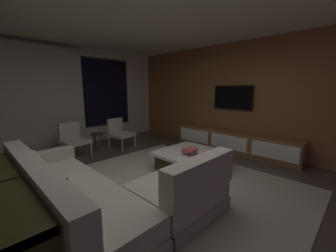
{
  "coord_description": "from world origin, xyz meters",
  "views": [
    {
      "loc": [
        -1.9,
        -2.22,
        1.57
      ],
      "look_at": [
        1.13,
        0.76,
        0.79
      ],
      "focal_mm": 21.79,
      "sensor_mm": 36.0,
      "label": 1
    }
  ],
  "objects_px": {
    "coffee_table": "(191,160)",
    "console_table_behind_couch": "(0,216)",
    "book_stack_on_coffee_table": "(190,152)",
    "media_console": "(234,142)",
    "sectional_couch": "(101,197)",
    "accent_chair_by_curtain": "(73,138)",
    "side_stool": "(97,137)",
    "mounted_tv": "(233,97)",
    "accent_chair_near_window": "(120,131)"
  },
  "relations": [
    {
      "from": "media_console",
      "to": "console_table_behind_couch",
      "type": "height_order",
      "value": "console_table_behind_couch"
    },
    {
      "from": "accent_chair_near_window",
      "to": "mounted_tv",
      "type": "distance_m",
      "value": 3.09
    },
    {
      "from": "coffee_table",
      "to": "accent_chair_by_curtain",
      "type": "bearing_deg",
      "value": 117.58
    },
    {
      "from": "accent_chair_by_curtain",
      "to": "media_console",
      "type": "relative_size",
      "value": 0.25
    },
    {
      "from": "sectional_couch",
      "to": "mounted_tv",
      "type": "height_order",
      "value": "mounted_tv"
    },
    {
      "from": "side_stool",
      "to": "media_console",
      "type": "relative_size",
      "value": 0.15
    },
    {
      "from": "book_stack_on_coffee_table",
      "to": "console_table_behind_couch",
      "type": "distance_m",
      "value": 2.74
    },
    {
      "from": "accent_chair_by_curtain",
      "to": "console_table_behind_couch",
      "type": "bearing_deg",
      "value": -122.57
    },
    {
      "from": "accent_chair_by_curtain",
      "to": "mounted_tv",
      "type": "xyz_separation_m",
      "value": [
        3.12,
        -2.34,
        0.92
      ]
    },
    {
      "from": "side_stool",
      "to": "coffee_table",
      "type": "bearing_deg",
      "value": -73.51
    },
    {
      "from": "sectional_couch",
      "to": "console_table_behind_couch",
      "type": "bearing_deg",
      "value": 171.68
    },
    {
      "from": "console_table_behind_couch",
      "to": "sectional_couch",
      "type": "bearing_deg",
      "value": -8.32
    },
    {
      "from": "media_console",
      "to": "console_table_behind_couch",
      "type": "bearing_deg",
      "value": 179.87
    },
    {
      "from": "accent_chair_near_window",
      "to": "mounted_tv",
      "type": "bearing_deg",
      "value": -48.9
    },
    {
      "from": "side_stool",
      "to": "console_table_behind_couch",
      "type": "relative_size",
      "value": 0.22
    },
    {
      "from": "side_stool",
      "to": "mounted_tv",
      "type": "bearing_deg",
      "value": -42.17
    },
    {
      "from": "media_console",
      "to": "mounted_tv",
      "type": "relative_size",
      "value": 3.01
    },
    {
      "from": "sectional_couch",
      "to": "accent_chair_near_window",
      "type": "distance_m",
      "value": 3.17
    },
    {
      "from": "coffee_table",
      "to": "mounted_tv",
      "type": "bearing_deg",
      "value": 3.89
    },
    {
      "from": "accent_chair_by_curtain",
      "to": "mounted_tv",
      "type": "distance_m",
      "value": 4.0
    },
    {
      "from": "console_table_behind_couch",
      "to": "coffee_table",
      "type": "bearing_deg",
      "value": 1.25
    },
    {
      "from": "coffee_table",
      "to": "console_table_behind_couch",
      "type": "height_order",
      "value": "console_table_behind_couch"
    },
    {
      "from": "coffee_table",
      "to": "side_stool",
      "type": "distance_m",
      "value": 2.55
    },
    {
      "from": "mounted_tv",
      "to": "coffee_table",
      "type": "bearing_deg",
      "value": -176.11
    },
    {
      "from": "sectional_couch",
      "to": "book_stack_on_coffee_table",
      "type": "relative_size",
      "value": 8.67
    },
    {
      "from": "book_stack_on_coffee_table",
      "to": "mounted_tv",
      "type": "distance_m",
      "value": 2.2
    },
    {
      "from": "accent_chair_near_window",
      "to": "console_table_behind_couch",
      "type": "height_order",
      "value": "accent_chair_near_window"
    },
    {
      "from": "sectional_couch",
      "to": "coffee_table",
      "type": "distance_m",
      "value": 2.0
    },
    {
      "from": "coffee_table",
      "to": "side_stool",
      "type": "relative_size",
      "value": 2.52
    },
    {
      "from": "media_console",
      "to": "console_table_behind_couch",
      "type": "xyz_separation_m",
      "value": [
        -4.55,
        0.01,
        0.16
      ]
    },
    {
      "from": "accent_chair_by_curtain",
      "to": "side_stool",
      "type": "xyz_separation_m",
      "value": [
        0.56,
        -0.03,
        -0.06
      ]
    },
    {
      "from": "sectional_couch",
      "to": "media_console",
      "type": "bearing_deg",
      "value": 1.94
    },
    {
      "from": "coffee_table",
      "to": "accent_chair_by_curtain",
      "type": "height_order",
      "value": "accent_chair_by_curtain"
    },
    {
      "from": "media_console",
      "to": "side_stool",
      "type": "bearing_deg",
      "value": 133.37
    },
    {
      "from": "book_stack_on_coffee_table",
      "to": "accent_chair_near_window",
      "type": "relative_size",
      "value": 0.37
    },
    {
      "from": "accent_chair_by_curtain",
      "to": "media_console",
      "type": "bearing_deg",
      "value": -40.82
    },
    {
      "from": "book_stack_on_coffee_table",
      "to": "console_table_behind_couch",
      "type": "bearing_deg",
      "value": 179.4
    },
    {
      "from": "coffee_table",
      "to": "media_console",
      "type": "relative_size",
      "value": 0.37
    },
    {
      "from": "book_stack_on_coffee_table",
      "to": "media_console",
      "type": "bearing_deg",
      "value": 0.57
    },
    {
      "from": "book_stack_on_coffee_table",
      "to": "accent_chair_near_window",
      "type": "distance_m",
      "value": 2.44
    },
    {
      "from": "sectional_couch",
      "to": "book_stack_on_coffee_table",
      "type": "distance_m",
      "value": 1.84
    },
    {
      "from": "side_stool",
      "to": "console_table_behind_couch",
      "type": "distance_m",
      "value": 3.31
    },
    {
      "from": "mounted_tv",
      "to": "console_table_behind_couch",
      "type": "height_order",
      "value": "mounted_tv"
    },
    {
      "from": "console_table_behind_couch",
      "to": "side_stool",
      "type": "bearing_deg",
      "value": 48.93
    },
    {
      "from": "accent_chair_by_curtain",
      "to": "side_stool",
      "type": "distance_m",
      "value": 0.57
    },
    {
      "from": "book_stack_on_coffee_table",
      "to": "accent_chair_by_curtain",
      "type": "height_order",
      "value": "accent_chair_by_curtain"
    },
    {
      "from": "accent_chair_near_window",
      "to": "accent_chair_by_curtain",
      "type": "xyz_separation_m",
      "value": [
        -1.17,
        0.11,
        0.0
      ]
    },
    {
      "from": "coffee_table",
      "to": "console_table_behind_couch",
      "type": "bearing_deg",
      "value": -178.75
    },
    {
      "from": "coffee_table",
      "to": "media_console",
      "type": "xyz_separation_m",
      "value": [
        1.65,
        -0.07,
        0.06
      ]
    },
    {
      "from": "sectional_couch",
      "to": "accent_chair_near_window",
      "type": "xyz_separation_m",
      "value": [
        1.87,
        2.55,
        0.14
      ]
    }
  ]
}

